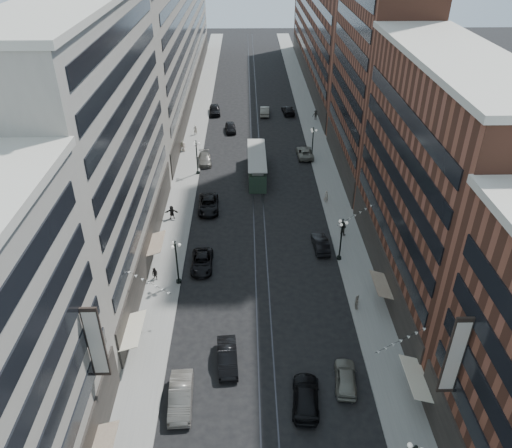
{
  "coord_description": "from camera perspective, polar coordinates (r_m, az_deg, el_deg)",
  "views": [
    {
      "loc": [
        -1.57,
        -15.4,
        34.91
      ],
      "look_at": [
        -0.59,
        32.2,
        5.0
      ],
      "focal_mm": 35.0,
      "sensor_mm": 36.0,
      "label": 1
    }
  ],
  "objects": [
    {
      "name": "car_13",
      "position": [
        94.63,
        -2.93,
        10.96
      ],
      "size": [
        2.28,
        4.76,
        1.57
      ],
      "primitive_type": "imported",
      "rotation": [
        0.0,
        0.0,
        0.09
      ],
      "color": "black",
      "rests_on": "ground"
    },
    {
      "name": "pedestrian_2",
      "position": [
        56.49,
        -11.48,
        -5.62
      ],
      "size": [
        0.85,
        0.69,
        1.54
      ],
      "primitive_type": "imported",
      "rotation": [
        0.0,
        0.0,
        -0.44
      ],
      "color": "black",
      "rests_on": "sidewalk_west"
    },
    {
      "name": "lamppost_sw_mid",
      "position": [
        77.63,
        -6.78,
        7.71
      ],
      "size": [
        1.03,
        1.14,
        5.52
      ],
      "color": "black",
      "rests_on": "sidewalk_west"
    },
    {
      "name": "car_12",
      "position": [
        103.78,
        3.69,
        12.87
      ],
      "size": [
        2.63,
        5.51,
        1.55
      ],
      "primitive_type": "imported",
      "rotation": [
        0.0,
        0.0,
        3.23
      ],
      "color": "black",
      "rests_on": "ground"
    },
    {
      "name": "car_10",
      "position": [
        60.95,
        7.38,
        -2.23
      ],
      "size": [
        1.89,
        4.75,
        1.54
      ],
      "primitive_type": "imported",
      "rotation": [
        0.0,
        0.0,
        3.2
      ],
      "color": "black",
      "rests_on": "ground"
    },
    {
      "name": "rail_east",
      "position": [
        92.28,
        0.32,
        9.92
      ],
      "size": [
        0.12,
        180.0,
        0.02
      ],
      "primitive_type": "cube",
      "color": "#2D2D33",
      "rests_on": "ground"
    },
    {
      "name": "building_west_mid",
      "position": [
        54.93,
        -17.59,
        8.23
      ],
      "size": [
        8.0,
        36.0,
        28.0
      ],
      "primitive_type": "cube",
      "color": "gray",
      "rests_on": "ground"
    },
    {
      "name": "lamppost_se_far",
      "position": [
        58.09,
        9.7,
        -1.59
      ],
      "size": [
        1.03,
        1.14,
        5.52
      ],
      "color": "black",
      "rests_on": "sidewalk_east"
    },
    {
      "name": "lamppost_sw_far",
      "position": [
        54.35,
        -9.05,
        -4.16
      ],
      "size": [
        1.03,
        1.14,
        5.52
      ],
      "color": "black",
      "rests_on": "sidewalk_west"
    },
    {
      "name": "sidewalk_west",
      "position": [
        92.71,
        -7.04,
        9.82
      ],
      "size": [
        4.0,
        180.0,
        0.15
      ],
      "primitive_type": "cube",
      "color": "gray",
      "rests_on": "ground"
    },
    {
      "name": "car_11",
      "position": [
        84.47,
        5.59,
        8.14
      ],
      "size": [
        2.65,
        5.56,
        1.53
      ],
      "primitive_type": "imported",
      "rotation": [
        0.0,
        0.0,
        3.16
      ],
      "color": "gray",
      "rests_on": "ground"
    },
    {
      "name": "building_east_mid",
      "position": [
        52.47,
        19.74,
        4.25
      ],
      "size": [
        8.0,
        30.0,
        24.0
      ],
      "primitive_type": "cube",
      "color": "brown",
      "rests_on": "ground"
    },
    {
      "name": "car_7",
      "position": [
        68.74,
        -5.46,
        2.25
      ],
      "size": [
        3.0,
        6.03,
        1.64
      ],
      "primitive_type": "imported",
      "rotation": [
        0.0,
        0.0,
        0.05
      ],
      "color": "black",
      "rests_on": "ground"
    },
    {
      "name": "pedestrian_7",
      "position": [
        63.74,
        9.9,
        -0.43
      ],
      "size": [
        1.05,
        0.97,
        1.91
      ],
      "primitive_type": "imported",
      "rotation": [
        0.0,
        0.0,
        2.48
      ],
      "color": "black",
      "rests_on": "sidewalk_east"
    },
    {
      "name": "pedestrian_9",
      "position": [
        100.47,
        6.83,
        12.26
      ],
      "size": [
        1.31,
        0.71,
        1.92
      ],
      "primitive_type": "imported",
      "rotation": [
        0.0,
        0.0,
        -0.17
      ],
      "color": "black",
      "rests_on": "sidewalk_east"
    },
    {
      "name": "car_5",
      "position": [
        46.61,
        -3.29,
        -14.95
      ],
      "size": [
        2.09,
        5.07,
        1.63
      ],
      "primitive_type": "imported",
      "rotation": [
        0.0,
        0.0,
        0.07
      ],
      "color": "black",
      "rests_on": "ground"
    },
    {
      "name": "building_east_far",
      "position": [
        123.96,
        8.0,
        21.21
      ],
      "size": [
        8.0,
        72.0,
        24.0
      ],
      "primitive_type": "cube",
      "color": "brown",
      "rests_on": "ground"
    },
    {
      "name": "pedestrian_extra_0",
      "position": [
        86.65,
        -8.27,
        8.73
      ],
      "size": [
        0.84,
        0.88,
        1.62
      ],
      "primitive_type": "imported",
      "rotation": [
        0.0,
        0.0,
        2.28
      ],
      "color": "beige",
      "rests_on": "sidewalk_west"
    },
    {
      "name": "car_4",
      "position": [
        45.72,
        10.22,
        -16.88
      ],
      "size": [
        2.33,
        4.69,
        1.53
      ],
      "primitive_type": "imported",
      "rotation": [
        0.0,
        0.0,
        3.02
      ],
      "color": "slate",
      "rests_on": "ground"
    },
    {
      "name": "pedestrian_5",
      "position": [
        67.03,
        -9.6,
        1.34
      ],
      "size": [
        1.74,
        0.51,
        1.88
      ],
      "primitive_type": "imported",
      "rotation": [
        0.0,
        0.0,
        0.0
      ],
      "color": "black",
      "rests_on": "sidewalk_west"
    },
    {
      "name": "streetcar",
      "position": [
        77.52,
        0.09,
        6.68
      ],
      "size": [
        2.76,
        12.49,
        3.45
      ],
      "color": "#263C2D",
      "rests_on": "ground"
    },
    {
      "name": "pedestrian_4",
      "position": [
        52.64,
        11.45,
        -8.73
      ],
      "size": [
        0.47,
        1.03,
        1.74
      ],
      "primitive_type": "imported",
      "rotation": [
        0.0,
        0.0,
        1.58
      ],
      "color": "#9E9483",
      "rests_on": "sidewalk_east"
    },
    {
      "name": "sidewalk_east",
      "position": [
        93.08,
        6.77,
        9.93
      ],
      "size": [
        4.0,
        180.0,
        0.15
      ],
      "primitive_type": "cube",
      "color": "gray",
      "rests_on": "ground"
    },
    {
      "name": "building_east_tower",
      "position": [
        75.07,
        14.08,
        20.59
      ],
      "size": [
        8.0,
        26.0,
        42.0
      ],
      "primitive_type": "cube",
      "color": "brown",
      "rests_on": "ground"
    },
    {
      "name": "lamppost_se_mid",
      "position": [
        82.54,
        6.49,
        9.26
      ],
      "size": [
        1.03,
        1.14,
        5.52
      ],
      "color": "black",
      "rests_on": "sidewalk_east"
    },
    {
      "name": "ground",
      "position": [
        83.1,
        0.01,
        7.3
      ],
      "size": [
        220.0,
        220.0,
        0.0
      ],
      "primitive_type": "plane",
      "color": "black",
      "rests_on": "ground"
    },
    {
      "name": "car_2",
      "position": [
        57.81,
        -6.19,
        -4.33
      ],
      "size": [
        2.48,
        5.26,
        1.45
      ],
      "primitive_type": "imported",
      "rotation": [
        0.0,
        0.0,
        0.01
      ],
      "color": "black",
      "rests_on": "ground"
    },
    {
      "name": "car_6",
      "position": [
        43.94,
        5.71,
        -19.03
      ],
      "size": [
        2.73,
        5.65,
        1.59
      ],
      "primitive_type": "imported",
      "rotation": [
        0.0,
        0.0,
        3.05
      ],
      "color": "black",
      "rests_on": "ground"
    },
    {
      "name": "pedestrian_8",
      "position": [
        70.54,
        8.01,
        3.13
      ],
      "size": [
        0.74,
        0.56,
        1.84
      ],
      "primitive_type": "imported",
      "rotation": [
        0.0,
        0.0,
        3.33
      ],
      "color": "#B9AB99",
      "rests_on": "sidewalk_east"
    },
    {
      "name": "car_8",
      "position": [
        82.25,
        -5.89,
        7.39
      ],
      "size": [
        2.53,
        5.1,
        1.42
      ],
      "primitive_type": "imported",
      "rotation": [
        0.0,
        0.0,
        0.11
      ],
      "color": "#646058",
      "rests_on": "ground"
    },
    {
      "name": "car_9",
      "position": [
        103.74,
        -4.75,
        12.89
      ],
      "size": [
        2.56,
        5.39,
        1.78
      ],
      "primitive_type": "imported",
      "rotation": [
        0.0,
        0.0,
        0.09
      ],
      "color": "black",
      "rests_on": "ground"
    },
    {
      "name": "car_14",
      "position": [
        102.9,
        1.01,
        12.8
      ],
      "size": [
        2.04,
        5.24,
        1.7
      ],
      "primitive_type": "imported",
      "rotation": [
        0.0,
        0.0,
        3.09
      ],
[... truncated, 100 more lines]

